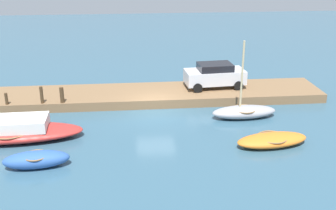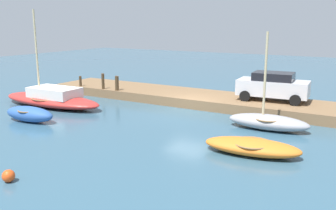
{
  "view_description": "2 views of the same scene",
  "coord_description": "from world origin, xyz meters",
  "px_view_note": "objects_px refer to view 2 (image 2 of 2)",
  "views": [
    {
      "loc": [
        1.62,
        24.64,
        9.89
      ],
      "look_at": [
        -0.64,
        1.77,
        1.09
      ],
      "focal_mm": 44.25,
      "sensor_mm": 36.0,
      "label": 1
    },
    {
      "loc": [
        -10.19,
        19.53,
        5.26
      ],
      "look_at": [
        -0.95,
        3.95,
        1.21
      ],
      "focal_mm": 39.69,
      "sensor_mm": 36.0,
      "label": 2
    }
  ],
  "objects_px": {
    "sailboat_red": "(52,98)",
    "parked_car": "(273,86)",
    "rowboat_orange": "(252,147)",
    "marker_buoy": "(8,176)",
    "rowboat_blue": "(29,114)",
    "mooring_post_west": "(117,83)",
    "mooring_post_mid_west": "(103,81)",
    "rowboat_grey": "(268,121)",
    "mooring_post_mid_east": "(80,81)"
  },
  "relations": [
    {
      "from": "rowboat_orange",
      "to": "marker_buoy",
      "type": "height_order",
      "value": "rowboat_orange"
    },
    {
      "from": "sailboat_red",
      "to": "mooring_post_mid_west",
      "type": "relative_size",
      "value": 7.02
    },
    {
      "from": "rowboat_blue",
      "to": "rowboat_grey",
      "type": "bearing_deg",
      "value": -161.14
    },
    {
      "from": "sailboat_red",
      "to": "parked_car",
      "type": "bearing_deg",
      "value": -155.31
    },
    {
      "from": "sailboat_red",
      "to": "marker_buoy",
      "type": "distance_m",
      "value": 11.74
    },
    {
      "from": "rowboat_blue",
      "to": "rowboat_orange",
      "type": "bearing_deg",
      "value": -179.34
    },
    {
      "from": "rowboat_orange",
      "to": "mooring_post_mid_west",
      "type": "height_order",
      "value": "mooring_post_mid_west"
    },
    {
      "from": "rowboat_grey",
      "to": "rowboat_blue",
      "type": "xyz_separation_m",
      "value": [
        11.51,
        5.07,
        0.01
      ]
    },
    {
      "from": "sailboat_red",
      "to": "mooring_post_mid_east",
      "type": "distance_m",
      "value": 4.22
    },
    {
      "from": "sailboat_red",
      "to": "mooring_post_west",
      "type": "relative_size",
      "value": 7.64
    },
    {
      "from": "rowboat_blue",
      "to": "mooring_post_west",
      "type": "height_order",
      "value": "mooring_post_west"
    },
    {
      "from": "parked_car",
      "to": "marker_buoy",
      "type": "xyz_separation_m",
      "value": [
        4.73,
        14.97,
        -1.29
      ]
    },
    {
      "from": "rowboat_orange",
      "to": "parked_car",
      "type": "xyz_separation_m",
      "value": [
        1.45,
        -8.18,
        1.18
      ]
    },
    {
      "from": "rowboat_grey",
      "to": "parked_car",
      "type": "relative_size",
      "value": 1.13
    },
    {
      "from": "mooring_post_mid_west",
      "to": "marker_buoy",
      "type": "bearing_deg",
      "value": 117.81
    },
    {
      "from": "mooring_post_west",
      "to": "marker_buoy",
      "type": "relative_size",
      "value": 2.33
    },
    {
      "from": "rowboat_orange",
      "to": "marker_buoy",
      "type": "distance_m",
      "value": 9.17
    },
    {
      "from": "mooring_post_mid_east",
      "to": "marker_buoy",
      "type": "bearing_deg",
      "value": 124.88
    },
    {
      "from": "rowboat_blue",
      "to": "sailboat_red",
      "type": "xyz_separation_m",
      "value": [
        1.87,
        -3.27,
        0.09
      ]
    },
    {
      "from": "rowboat_grey",
      "to": "parked_car",
      "type": "xyz_separation_m",
      "value": [
        0.99,
        -4.28,
        1.09
      ]
    },
    {
      "from": "rowboat_grey",
      "to": "marker_buoy",
      "type": "distance_m",
      "value": 12.12
    },
    {
      "from": "sailboat_red",
      "to": "parked_car",
      "type": "height_order",
      "value": "sailboat_red"
    },
    {
      "from": "parked_car",
      "to": "sailboat_red",
      "type": "bearing_deg",
      "value": 21.59
    },
    {
      "from": "mooring_post_west",
      "to": "mooring_post_mid_east",
      "type": "bearing_deg",
      "value": 0.0
    },
    {
      "from": "mooring_post_west",
      "to": "mooring_post_mid_west",
      "type": "bearing_deg",
      "value": 0.0
    },
    {
      "from": "mooring_post_west",
      "to": "parked_car",
      "type": "distance_m",
      "value": 10.49
    },
    {
      "from": "rowboat_orange",
      "to": "mooring_post_mid_west",
      "type": "bearing_deg",
      "value": -32.62
    },
    {
      "from": "sailboat_red",
      "to": "mooring_post_west",
      "type": "bearing_deg",
      "value": -119.58
    },
    {
      "from": "mooring_post_mid_east",
      "to": "marker_buoy",
      "type": "relative_size",
      "value": 1.74
    },
    {
      "from": "rowboat_grey",
      "to": "sailboat_red",
      "type": "relative_size",
      "value": 0.63
    },
    {
      "from": "mooring_post_mid_west",
      "to": "rowboat_blue",
      "type": "bearing_deg",
      "value": 97.81
    },
    {
      "from": "rowboat_orange",
      "to": "sailboat_red",
      "type": "distance_m",
      "value": 14.0
    },
    {
      "from": "mooring_post_west",
      "to": "parked_car",
      "type": "bearing_deg",
      "value": -168.46
    },
    {
      "from": "parked_car",
      "to": "rowboat_blue",
      "type": "bearing_deg",
      "value": 37.09
    },
    {
      "from": "sailboat_red",
      "to": "rowboat_grey",
      "type": "bearing_deg",
      "value": -173.79
    },
    {
      "from": "rowboat_orange",
      "to": "mooring_post_west",
      "type": "bearing_deg",
      "value": -34.93
    },
    {
      "from": "sailboat_red",
      "to": "mooring_post_mid_east",
      "type": "xyz_separation_m",
      "value": [
        1.3,
        -3.98,
        0.47
      ]
    },
    {
      "from": "mooring_post_mid_west",
      "to": "marker_buoy",
      "type": "xyz_separation_m",
      "value": [
        -6.79,
        12.87,
        -0.94
      ]
    },
    {
      "from": "rowboat_blue",
      "to": "mooring_post_mid_west",
      "type": "distance_m",
      "value": 7.36
    },
    {
      "from": "mooring_post_mid_west",
      "to": "mooring_post_mid_east",
      "type": "height_order",
      "value": "mooring_post_mid_west"
    },
    {
      "from": "mooring_post_west",
      "to": "mooring_post_mid_west",
      "type": "distance_m",
      "value": 1.25
    },
    {
      "from": "rowboat_blue",
      "to": "mooring_post_mid_east",
      "type": "xyz_separation_m",
      "value": [
        3.18,
        -7.25,
        0.55
      ]
    },
    {
      "from": "sailboat_red",
      "to": "marker_buoy",
      "type": "bearing_deg",
      "value": 129.35
    },
    {
      "from": "mooring_post_mid_west",
      "to": "parked_car",
      "type": "height_order",
      "value": "parked_car"
    },
    {
      "from": "rowboat_grey",
      "to": "mooring_post_west",
      "type": "bearing_deg",
      "value": -14.07
    },
    {
      "from": "rowboat_grey",
      "to": "rowboat_orange",
      "type": "relative_size",
      "value": 1.19
    },
    {
      "from": "rowboat_grey",
      "to": "marker_buoy",
      "type": "bearing_deg",
      "value": 58.76
    },
    {
      "from": "mooring_post_west",
      "to": "marker_buoy",
      "type": "bearing_deg",
      "value": 113.28
    },
    {
      "from": "mooring_post_west",
      "to": "parked_car",
      "type": "relative_size",
      "value": 0.24
    },
    {
      "from": "sailboat_red",
      "to": "mooring_post_mid_east",
      "type": "bearing_deg",
      "value": -73.32
    }
  ]
}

